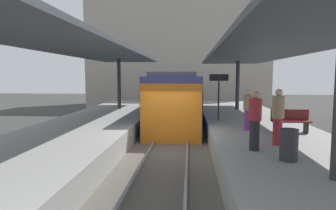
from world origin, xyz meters
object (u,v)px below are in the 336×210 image
(commuter_train, at_px, (176,99))
(litter_bin, at_px, (289,145))
(passenger_near_bench, at_px, (278,116))
(passenger_mid_platform, at_px, (248,109))
(platform_sign, at_px, (219,86))
(passenger_far_end, at_px, (255,120))
(platform_bench, at_px, (290,120))

(commuter_train, bearing_deg, litter_bin, -71.87)
(passenger_near_bench, xyz_separation_m, passenger_mid_platform, (-0.42, 2.46, -0.07))
(passenger_mid_platform, bearing_deg, platform_sign, 109.81)
(passenger_mid_platform, bearing_deg, passenger_far_end, -97.61)
(commuter_train, xyz_separation_m, platform_bench, (4.58, -6.24, -0.26))
(litter_bin, relative_size, passenger_far_end, 0.47)
(platform_sign, distance_m, passenger_mid_platform, 2.77)
(platform_sign, bearing_deg, commuter_train, 122.80)
(passenger_near_bench, bearing_deg, platform_sign, 104.97)
(platform_sign, relative_size, litter_bin, 2.76)
(platform_sign, bearing_deg, litter_bin, -80.55)
(commuter_train, xyz_separation_m, passenger_far_end, (2.65, -9.06, 0.15))
(passenger_near_bench, bearing_deg, litter_bin, -97.28)
(passenger_far_end, bearing_deg, platform_sign, 94.77)
(commuter_train, relative_size, litter_bin, 12.78)
(platform_bench, relative_size, passenger_mid_platform, 0.87)
(platform_bench, relative_size, platform_sign, 0.63)
(litter_bin, height_order, passenger_far_end, passenger_far_end)
(platform_sign, height_order, passenger_mid_platform, platform_sign)
(commuter_train, xyz_separation_m, passenger_near_bench, (3.50, -8.33, 0.17))
(passenger_mid_platform, bearing_deg, passenger_near_bench, -80.19)
(platform_bench, bearing_deg, passenger_mid_platform, 166.41)
(platform_sign, bearing_deg, platform_bench, -49.93)
(platform_bench, relative_size, litter_bin, 1.75)
(platform_sign, bearing_deg, passenger_near_bench, -75.03)
(litter_bin, xyz_separation_m, passenger_far_end, (-0.63, 0.97, 0.48))
(passenger_far_end, bearing_deg, litter_bin, -56.82)
(platform_bench, xyz_separation_m, passenger_near_bench, (-1.08, -2.09, 0.43))
(passenger_near_bench, relative_size, passenger_mid_platform, 1.08)
(commuter_train, distance_m, passenger_near_bench, 9.04)
(platform_bench, distance_m, platform_sign, 3.92)
(commuter_train, bearing_deg, passenger_near_bench, -67.21)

